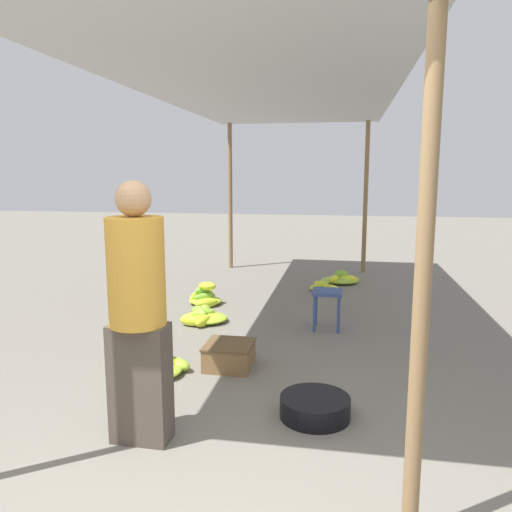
{
  "coord_description": "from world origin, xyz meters",
  "views": [
    {
      "loc": [
        0.9,
        -2.02,
        1.8
      ],
      "look_at": [
        0.0,
        3.01,
        0.95
      ],
      "focal_mm": 35.0,
      "sensor_mm": 36.0,
      "label": 1
    }
  ],
  "objects": [
    {
      "name": "basin_black",
      "position": [
        0.72,
        1.49,
        0.08
      ],
      "size": [
        0.53,
        0.53,
        0.16
      ],
      "color": "black",
      "rests_on": "ground"
    },
    {
      "name": "banana_pile_left_0",
      "position": [
        -0.73,
        2.06,
        0.07
      ],
      "size": [
        0.59,
        0.51,
        0.24
      ],
      "color": "#BFD12A",
      "rests_on": "ground"
    },
    {
      "name": "canopy_post_front_right",
      "position": [
        1.26,
        0.3,
        1.36
      ],
      "size": [
        0.08,
        0.08,
        2.73
      ],
      "primitive_type": "cylinder",
      "color": "olive",
      "rests_on": "ground"
    },
    {
      "name": "banana_pile_left_2",
      "position": [
        -0.99,
        4.52,
        0.09
      ],
      "size": [
        0.48,
        0.66,
        0.32
      ],
      "color": "yellow",
      "rests_on": "ground"
    },
    {
      "name": "canopy_tarp",
      "position": [
        0.0,
        3.78,
        2.75
      ],
      "size": [
        2.91,
        7.36,
        0.04
      ],
      "primitive_type": "cube",
      "color": "#B2B2B7",
      "rests_on": "canopy_post_front_left"
    },
    {
      "name": "banana_pile_right_0",
      "position": [
        0.87,
        6.22,
        0.07
      ],
      "size": [
        0.64,
        0.56,
        0.21
      ],
      "color": "yellow",
      "rests_on": "ground"
    },
    {
      "name": "stool",
      "position": [
        0.72,
        3.67,
        0.37
      ],
      "size": [
        0.34,
        0.34,
        0.46
      ],
      "color": "#384C84",
      "rests_on": "ground"
    },
    {
      "name": "canopy_post_back_right",
      "position": [
        1.26,
        7.26,
        1.36
      ],
      "size": [
        0.08,
        0.08,
        2.73
      ],
      "primitive_type": "cylinder",
      "color": "olive",
      "rests_on": "ground"
    },
    {
      "name": "crate_near",
      "position": [
        -0.13,
        2.33,
        0.12
      ],
      "size": [
        0.44,
        0.44,
        0.23
      ],
      "color": "brown",
      "rests_on": "ground"
    },
    {
      "name": "vendor_foreground",
      "position": [
        -0.42,
        0.96,
        0.91
      ],
      "size": [
        0.4,
        0.38,
        1.76
      ],
      "color": "#4C4238",
      "rests_on": "ground"
    },
    {
      "name": "banana_pile_right_1",
      "position": [
        0.59,
        5.58,
        0.08
      ],
      "size": [
        0.46,
        0.51,
        0.2
      ],
      "color": "#BACF2B",
      "rests_on": "ground"
    },
    {
      "name": "canopy_post_back_left",
      "position": [
        -1.26,
        7.26,
        1.36
      ],
      "size": [
        0.08,
        0.08,
        2.73
      ],
      "primitive_type": "cylinder",
      "color": "olive",
      "rests_on": "ground"
    },
    {
      "name": "banana_pile_left_1",
      "position": [
        -0.78,
        3.69,
        0.07
      ],
      "size": [
        0.57,
        0.62,
        0.17
      ],
      "color": "#96C031",
      "rests_on": "ground"
    }
  ]
}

